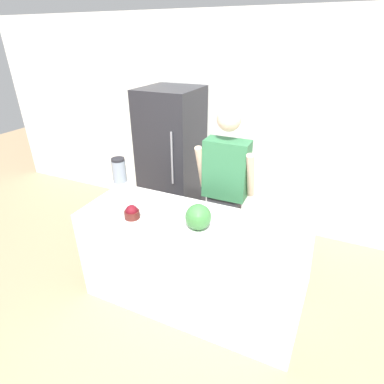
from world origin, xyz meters
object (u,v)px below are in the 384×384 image
refrigerator (172,160)px  bowl_cream (151,219)px  blender (120,177)px  bowl_cherries (132,213)px  watermelon (198,217)px  person (225,190)px

refrigerator → bowl_cream: bearing=-68.8°
refrigerator → blender: 1.10m
refrigerator → bowl_cherries: 1.49m
refrigerator → bowl_cherries: bearing=-75.8°
bowl_cherries → blender: 0.52m
blender → refrigerator: bearing=89.7°
refrigerator → watermelon: size_ratio=8.60×
watermelon → bowl_cherries: watermelon is taller
person → bowl_cherries: size_ratio=13.34×
person → bowl_cream: bearing=-111.3°
watermelon → bowl_cream: 0.40m
watermelon → blender: blender is taller
refrigerator → bowl_cream: 1.56m
person → watermelon: size_ratio=8.41×
person → bowl_cherries: (-0.54, -0.87, 0.08)m
bowl_cream → blender: 0.69m
bowl_cherries → bowl_cream: (0.20, -0.01, -0.00)m
person → bowl_cherries: 1.03m
watermelon → bowl_cherries: 0.59m
bowl_cherries → bowl_cream: bowl_cream is taller
refrigerator → bowl_cherries: size_ratio=13.63×
refrigerator → person: 1.07m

